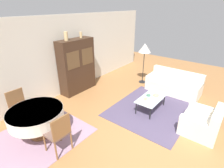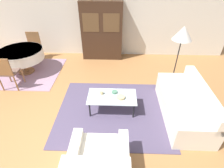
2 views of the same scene
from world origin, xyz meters
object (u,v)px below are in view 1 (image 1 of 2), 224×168
object	(u,v)px
dining_chair_near	(59,132)
vase_short	(81,35)
dining_chair_far	(19,105)
bowl_small	(148,95)
coffee_table	(151,99)
bowl	(156,95)
vase_tall	(66,36)
dining_table	(36,115)
display_cabinet	(77,66)
floor_lamp	(145,49)
cup	(146,99)
armchair	(203,123)
couch	(174,85)

from	to	relation	value
dining_chair_near	vase_short	bearing A→B (deg)	37.37
dining_chair_far	bowl_small	distance (m)	3.68
coffee_table	bowl	bearing A→B (deg)	-16.53
coffee_table	vase_tall	world-z (taller)	vase_tall
coffee_table	dining_table	distance (m)	3.22
display_cabinet	floor_lamp	world-z (taller)	display_cabinet
bowl_small	vase_short	size ratio (longest dim) A/B	0.62
dining_chair_far	floor_lamp	xyz separation A→B (m)	(4.47, -1.26, 0.86)
dining_chair_near	cup	world-z (taller)	dining_chair_near
armchair	vase_short	xyz separation A→B (m)	(0.02, 4.28, 1.73)
couch	display_cabinet	size ratio (longest dim) A/B	0.97
coffee_table	vase_tall	distance (m)	3.34
vase_tall	bowl	bearing A→B (deg)	-71.10
dining_table	dining_chair_far	bearing A→B (deg)	90.00
bowl_small	dining_chair_near	bearing A→B (deg)	167.25
floor_lamp	dining_table	bearing A→B (deg)	174.87
armchair	dining_chair_near	size ratio (longest dim) A/B	0.99
armchair	dining_table	size ratio (longest dim) A/B	0.73
cup	vase_tall	size ratio (longest dim) A/B	0.30
floor_lamp	dining_chair_far	bearing A→B (deg)	164.25
bowl_small	vase_short	xyz separation A→B (m)	(-0.19, 2.65, 1.58)
couch	display_cabinet	world-z (taller)	display_cabinet
couch	vase_short	distance (m)	3.81
dining_chair_near	dining_chair_far	size ratio (longest dim) A/B	1.00
cup	bowl_small	bearing A→B (deg)	11.19
armchair	coffee_table	bearing A→B (deg)	84.06
display_cabinet	cup	xyz separation A→B (m)	(0.20, -2.71, -0.51)
couch	dining_table	bearing A→B (deg)	68.49
dining_table	cup	size ratio (longest dim) A/B	14.99
couch	dining_chair_near	world-z (taller)	dining_chair_near
floor_lamp	vase_short	world-z (taller)	vase_short
floor_lamp	vase_short	bearing A→B (deg)	139.76
dining_chair_far	cup	distance (m)	3.50
cup	vase_short	world-z (taller)	vase_short
floor_lamp	bowl	distance (m)	2.20
coffee_table	dining_chair_far	size ratio (longest dim) A/B	1.15
couch	cup	bearing A→B (deg)	84.56
bowl_small	vase_tall	xyz separation A→B (m)	(-0.83, 2.65, 1.63)
dining_table	vase_tall	xyz separation A→B (m)	(2.00, 1.15, 1.46)
coffee_table	dining_table	size ratio (longest dim) A/B	0.85
dining_table	floor_lamp	world-z (taller)	floor_lamp
cup	display_cabinet	bearing A→B (deg)	94.14
couch	bowl	world-z (taller)	couch
coffee_table	bowl_small	distance (m)	0.15
couch	armchair	world-z (taller)	couch
bowl	vase_tall	xyz separation A→B (m)	(-0.97, 2.84, 1.62)
cup	vase_short	distance (m)	3.13
couch	floor_lamp	distance (m)	1.75
dining_chair_far	dining_chair_near	bearing A→B (deg)	90.00
bowl_small	vase_short	bearing A→B (deg)	94.14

